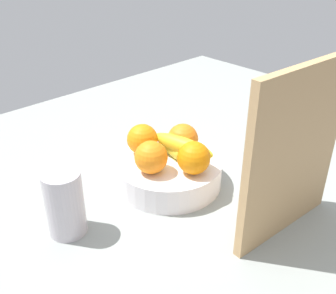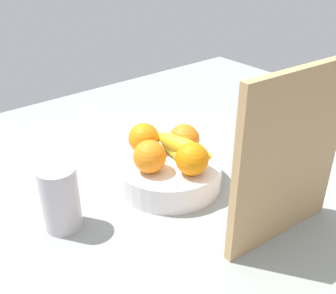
{
  "view_description": "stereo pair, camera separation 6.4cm",
  "coord_description": "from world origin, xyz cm",
  "px_view_note": "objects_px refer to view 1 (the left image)",
  "views": [
    {
      "loc": [
        57.54,
        60.17,
        56.47
      ],
      "look_at": [
        0.21,
        0.02,
        10.4
      ],
      "focal_mm": 42.63,
      "sensor_mm": 36.0,
      "label": 1
    },
    {
      "loc": [
        52.75,
        64.39,
        56.47
      ],
      "look_at": [
        0.21,
        0.02,
        10.4
      ],
      "focal_mm": 42.63,
      "sensor_mm": 36.0,
      "label": 2
    }
  ],
  "objects_px": {
    "orange_front_left": "(151,157)",
    "cutting_board": "(293,154)",
    "banana_bunch": "(180,148)",
    "thermos_tumbler": "(65,203)",
    "fruit_bowl": "(168,172)",
    "orange_center": "(183,139)",
    "orange_back_left": "(142,139)",
    "orange_front_right": "(194,158)"
  },
  "relations": [
    {
      "from": "orange_front_left",
      "to": "cutting_board",
      "type": "xyz_separation_m",
      "value": [
        -0.12,
        0.28,
        0.08
      ]
    },
    {
      "from": "banana_bunch",
      "to": "thermos_tumbler",
      "type": "distance_m",
      "value": 0.31
    },
    {
      "from": "fruit_bowl",
      "to": "banana_bunch",
      "type": "xyz_separation_m",
      "value": [
        -0.03,
        0.01,
        0.06
      ]
    },
    {
      "from": "orange_center",
      "to": "thermos_tumbler",
      "type": "relative_size",
      "value": 0.54
    },
    {
      "from": "fruit_bowl",
      "to": "orange_back_left",
      "type": "height_order",
      "value": "orange_back_left"
    },
    {
      "from": "fruit_bowl",
      "to": "orange_center",
      "type": "xyz_separation_m",
      "value": [
        -0.06,
        -0.01,
        0.07
      ]
    },
    {
      "from": "fruit_bowl",
      "to": "orange_back_left",
      "type": "bearing_deg",
      "value": -76.84
    },
    {
      "from": "banana_bunch",
      "to": "fruit_bowl",
      "type": "bearing_deg",
      "value": -24.13
    },
    {
      "from": "thermos_tumbler",
      "to": "orange_front_right",
      "type": "bearing_deg",
      "value": 162.12
    },
    {
      "from": "orange_front_left",
      "to": "orange_back_left",
      "type": "relative_size",
      "value": 1.0
    },
    {
      "from": "cutting_board",
      "to": "orange_center",
      "type": "bearing_deg",
      "value": -84.64
    },
    {
      "from": "orange_back_left",
      "to": "cutting_board",
      "type": "bearing_deg",
      "value": 102.33
    },
    {
      "from": "orange_front_left",
      "to": "cutting_board",
      "type": "height_order",
      "value": "cutting_board"
    },
    {
      "from": "orange_front_left",
      "to": "orange_back_left",
      "type": "bearing_deg",
      "value": -117.8
    },
    {
      "from": "fruit_bowl",
      "to": "cutting_board",
      "type": "height_order",
      "value": "cutting_board"
    },
    {
      "from": "fruit_bowl",
      "to": "orange_front_right",
      "type": "xyz_separation_m",
      "value": [
        -0.01,
        0.08,
        0.07
      ]
    },
    {
      "from": "orange_front_right",
      "to": "cutting_board",
      "type": "height_order",
      "value": "cutting_board"
    },
    {
      "from": "cutting_board",
      "to": "thermos_tumbler",
      "type": "height_order",
      "value": "cutting_board"
    },
    {
      "from": "fruit_bowl",
      "to": "banana_bunch",
      "type": "relative_size",
      "value": 1.38
    },
    {
      "from": "orange_front_right",
      "to": "orange_front_left",
      "type": "bearing_deg",
      "value": -45.22
    },
    {
      "from": "banana_bunch",
      "to": "cutting_board",
      "type": "distance_m",
      "value": 0.29
    },
    {
      "from": "fruit_bowl",
      "to": "orange_front_right",
      "type": "relative_size",
      "value": 3.38
    },
    {
      "from": "orange_front_left",
      "to": "orange_front_right",
      "type": "xyz_separation_m",
      "value": [
        -0.07,
        0.07,
        0.0
      ]
    },
    {
      "from": "orange_front_left",
      "to": "orange_center",
      "type": "distance_m",
      "value": 0.12
    },
    {
      "from": "orange_center",
      "to": "cutting_board",
      "type": "xyz_separation_m",
      "value": [
        -0.0,
        0.29,
        0.08
      ]
    },
    {
      "from": "orange_back_left",
      "to": "cutting_board",
      "type": "xyz_separation_m",
      "value": [
        -0.08,
        0.36,
        0.08
      ]
    },
    {
      "from": "orange_front_left",
      "to": "orange_center",
      "type": "height_order",
      "value": "same"
    },
    {
      "from": "banana_bunch",
      "to": "thermos_tumbler",
      "type": "bearing_deg",
      "value": -5.41
    },
    {
      "from": "orange_front_right",
      "to": "thermos_tumbler",
      "type": "distance_m",
      "value": 0.3
    },
    {
      "from": "orange_front_left",
      "to": "orange_back_left",
      "type": "xyz_separation_m",
      "value": [
        -0.04,
        -0.08,
        0.0
      ]
    },
    {
      "from": "banana_bunch",
      "to": "cutting_board",
      "type": "xyz_separation_m",
      "value": [
        -0.03,
        0.27,
        0.08
      ]
    },
    {
      "from": "orange_front_left",
      "to": "thermos_tumbler",
      "type": "height_order",
      "value": "thermos_tumbler"
    },
    {
      "from": "orange_front_right",
      "to": "orange_center",
      "type": "height_order",
      "value": "same"
    },
    {
      "from": "banana_bunch",
      "to": "orange_front_right",
      "type": "bearing_deg",
      "value": 72.56
    },
    {
      "from": "orange_back_left",
      "to": "thermos_tumbler",
      "type": "bearing_deg",
      "value": 12.71
    },
    {
      "from": "orange_center",
      "to": "orange_back_left",
      "type": "height_order",
      "value": "same"
    },
    {
      "from": "cutting_board",
      "to": "orange_front_right",
      "type": "bearing_deg",
      "value": -71.61
    },
    {
      "from": "orange_back_left",
      "to": "cutting_board",
      "type": "height_order",
      "value": "cutting_board"
    },
    {
      "from": "orange_front_left",
      "to": "orange_center",
      "type": "relative_size",
      "value": 1.0
    },
    {
      "from": "fruit_bowl",
      "to": "orange_back_left",
      "type": "xyz_separation_m",
      "value": [
        0.02,
        -0.07,
        0.07
      ]
    },
    {
      "from": "fruit_bowl",
      "to": "cutting_board",
      "type": "bearing_deg",
      "value": 102.11
    },
    {
      "from": "orange_front_left",
      "to": "orange_front_right",
      "type": "relative_size",
      "value": 1.0
    }
  ]
}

